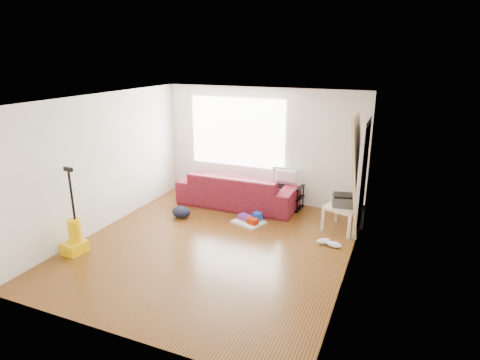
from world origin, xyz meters
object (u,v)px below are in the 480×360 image
at_px(sofa, 238,205).
at_px(vacuum, 74,237).
at_px(bucket, 211,207).
at_px(cleaning_tray, 250,220).
at_px(backpack, 181,217).
at_px(side_table, 343,210).
at_px(tv_stand, 285,196).

height_order(sofa, vacuum, vacuum).
bearing_deg(sofa, bucket, 33.89).
xyz_separation_m(cleaning_tray, backpack, (-1.40, -0.26, -0.06)).
xyz_separation_m(side_table, vacuum, (-3.95, -2.63, -0.13)).
height_order(backpack, vacuum, vacuum).
relative_size(tv_stand, side_table, 1.05).
bearing_deg(sofa, side_table, 169.79).
distance_m(sofa, tv_stand, 1.05).
height_order(tv_stand, side_table, tv_stand).
relative_size(bucket, cleaning_tray, 0.42).
xyz_separation_m(sofa, backpack, (-0.80, -1.06, 0.00)).
xyz_separation_m(tv_stand, backpack, (-1.78, -1.33, -0.26)).
xyz_separation_m(side_table, bucket, (-2.80, 0.08, -0.40)).
height_order(bucket, vacuum, vacuum).
bearing_deg(cleaning_tray, vacuum, -135.04).
bearing_deg(bucket, cleaning_tray, -23.63).
bearing_deg(vacuum, tv_stand, 56.39).
relative_size(sofa, backpack, 6.29).
bearing_deg(side_table, tv_stand, 152.60).
bearing_deg(side_table, backpack, -168.22).
height_order(tv_stand, vacuum, vacuum).
height_order(cleaning_tray, vacuum, vacuum).
xyz_separation_m(side_table, backpack, (-3.10, -0.65, -0.40)).
relative_size(sofa, bucket, 8.81).
xyz_separation_m(bucket, vacuum, (-1.15, -2.71, 0.27)).
bearing_deg(tv_stand, cleaning_tray, -104.95).
distance_m(side_table, bucket, 2.82).
distance_m(bucket, vacuum, 2.96).
height_order(sofa, tv_stand, tv_stand).
bearing_deg(tv_stand, sofa, -159.73).
bearing_deg(tv_stand, bucket, -152.94).
distance_m(bucket, backpack, 0.79).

